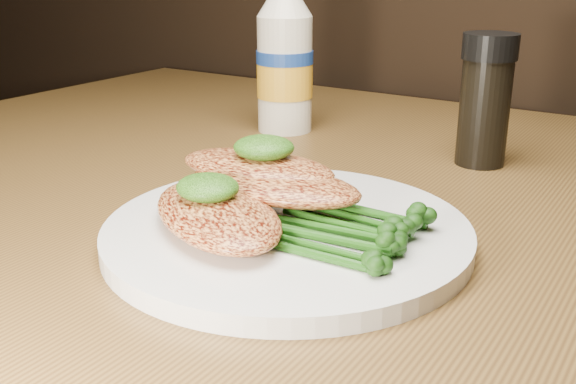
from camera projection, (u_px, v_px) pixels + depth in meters
The scene contains 9 objects.
plate at pixel (287, 232), 0.51m from camera, with size 0.28×0.28×0.01m, color white.
chicken_front at pixel (217, 214), 0.49m from camera, with size 0.15×0.08×0.02m, color #E18C47.
chicken_mid at pixel (274, 185), 0.53m from camera, with size 0.15×0.07×0.02m, color #E18C47.
chicken_back at pixel (257, 167), 0.55m from camera, with size 0.14×0.07×0.02m, color #E18C47.
pesto_front at pixel (208, 187), 0.49m from camera, with size 0.05×0.04×0.02m, color black.
pesto_back at pixel (264, 147), 0.54m from camera, with size 0.05×0.05×0.02m, color black.
broccolini_bundle at pixel (342, 223), 0.48m from camera, with size 0.14×0.11×0.02m, color #1B4C10, non-canonical shape.
mayo_bottle at pixel (285, 52), 0.80m from camera, with size 0.07×0.07×0.19m, color #EFE6CB, non-canonical shape.
pepper_grinder at pixel (485, 101), 0.68m from camera, with size 0.05×0.05×0.13m, color black, non-canonical shape.
Camera 1 is at (0.29, 0.50, 0.96)m, focal length 41.88 mm.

